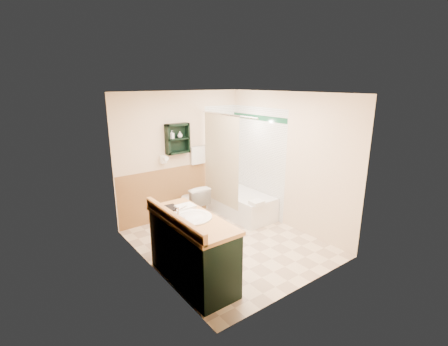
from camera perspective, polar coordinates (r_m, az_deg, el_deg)
floor at (r=5.44m, az=0.77°, el=-12.24°), size 3.00×3.00×0.00m
back_wall at (r=6.23m, az=-7.74°, el=3.07°), size 2.60×0.04×2.40m
left_wall at (r=4.35m, az=-13.12°, el=-2.83°), size 0.04×3.00×2.40m
right_wall at (r=5.86m, az=11.11°, el=2.11°), size 0.04×3.00×2.40m
ceiling at (r=4.80m, az=0.88°, el=14.15°), size 2.60×3.00×0.04m
wainscot_left at (r=4.63m, az=-12.18°, el=-10.99°), size 2.98×2.98×1.00m
wainscot_back at (r=6.39m, az=-7.35°, el=-3.12°), size 2.58×2.58×1.00m
mirror_frame at (r=3.81m, az=-9.34°, el=-0.57°), size 1.30×1.30×1.00m
mirror_glass at (r=3.81m, az=-9.28°, el=-0.56°), size 1.20×1.20×0.90m
tile_right at (r=6.38m, az=5.84°, el=2.06°), size 1.50×1.50×2.10m
tile_back at (r=6.77m, az=0.09°, el=2.93°), size 0.95×0.95×2.10m
tile_accent at (r=6.23m, az=5.99°, el=9.66°), size 1.50×1.50×0.10m
wall_shelf at (r=6.02m, az=-8.16°, el=6.00°), size 0.45×0.15×0.55m
hair_dryer at (r=5.97m, az=-10.67°, el=2.38°), size 0.10×0.24×0.18m
towel_bar at (r=6.31m, az=-4.70°, el=4.72°), size 0.40×0.06×0.40m
curtain_rod at (r=5.75m, az=0.48°, el=10.23°), size 0.03×1.60×0.03m
shower_curtain at (r=6.03m, az=-0.54°, el=2.30°), size 1.05×1.05×1.70m
vanity at (r=4.35m, az=-5.56°, el=-13.26°), size 0.59×1.42×0.90m
bathtub at (r=6.48m, az=2.68°, el=-5.26°), size 0.69×1.50×0.46m
toilet at (r=6.17m, az=-5.51°, el=-5.24°), size 0.42×0.73×0.70m
counter_towel at (r=4.45m, az=-6.81°, el=-5.92°), size 0.25×0.19×0.04m
vanity_book at (r=4.40m, az=-10.60°, el=-4.98°), size 0.18×0.04×0.24m
tub_towel at (r=5.77m, az=5.76°, el=-5.21°), size 0.23×0.20×0.07m
soap_bottle_a at (r=5.95m, az=-9.16°, el=6.32°), size 0.11×0.16×0.07m
soap_bottle_b at (r=6.02m, az=-7.76°, el=6.60°), size 0.12×0.14×0.09m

